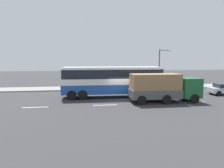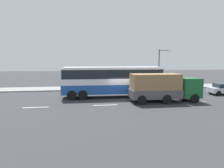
# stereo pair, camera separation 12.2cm
# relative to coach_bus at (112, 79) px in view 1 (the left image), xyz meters

# --- Properties ---
(ground_plane) EXTENTS (120.00, 120.00, 0.00)m
(ground_plane) POSITION_rel_coach_bus_xyz_m (0.66, -1.47, -2.25)
(ground_plane) COLOR #333335
(sidewalk_curb) EXTENTS (80.00, 4.00, 0.15)m
(sidewalk_curb) POSITION_rel_coach_bus_xyz_m (0.66, 7.63, -2.17)
(sidewalk_curb) COLOR gray
(sidewalk_curb) RESTS_ON ground_plane
(lane_centreline) EXTENTS (35.38, 0.16, 0.01)m
(lane_centreline) POSITION_rel_coach_bus_xyz_m (3.63, -4.12, -2.24)
(lane_centreline) COLOR white
(lane_centreline) RESTS_ON ground_plane
(coach_bus) EXTENTS (11.92, 2.90, 3.63)m
(coach_bus) POSITION_rel_coach_bus_xyz_m (0.00, 0.00, 0.00)
(coach_bus) COLOR #1E4C9E
(coach_bus) RESTS_ON ground_plane
(cargo_truck) EXTENTS (7.44, 2.52, 3.01)m
(cargo_truck) POSITION_rel_coach_bus_xyz_m (4.97, -3.46, -0.62)
(cargo_truck) COLOR #19592D
(cargo_truck) RESTS_ON ground_plane
(pedestrian_near_curb) EXTENTS (0.32, 0.32, 1.65)m
(pedestrian_near_curb) POSITION_rel_coach_bus_xyz_m (1.54, 7.05, -1.15)
(pedestrian_near_curb) COLOR black
(pedestrian_near_curb) RESTS_ON sidewalk_curb
(street_lamp) EXTENTS (1.83, 0.24, 5.92)m
(street_lamp) POSITION_rel_coach_bus_xyz_m (8.34, 6.02, 1.37)
(street_lamp) COLOR #47474C
(street_lamp) RESTS_ON sidewalk_curb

